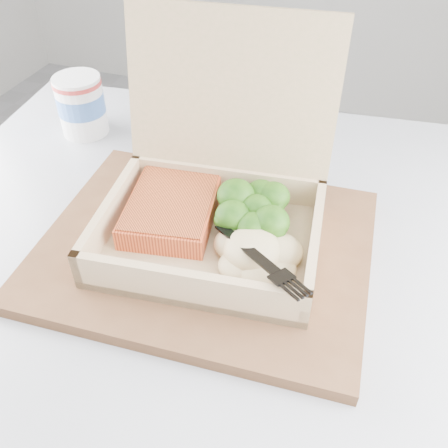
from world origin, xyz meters
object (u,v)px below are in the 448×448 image
(cafe_table, at_px, (190,336))
(paper_cup, at_px, (81,104))
(serving_tray, at_px, (205,247))
(takeout_container, at_px, (217,187))

(cafe_table, bearing_deg, paper_cup, 142.72)
(cafe_table, distance_m, paper_cup, 0.39)
(serving_tray, bearing_deg, paper_cup, 145.50)
(cafe_table, height_order, paper_cup, paper_cup)
(serving_tray, distance_m, paper_cup, 0.34)
(cafe_table, xyz_separation_m, takeout_container, (0.03, 0.03, 0.25))
(paper_cup, bearing_deg, takeout_container, -29.12)
(takeout_container, relative_size, paper_cup, 2.93)
(cafe_table, relative_size, paper_cup, 8.90)
(takeout_container, bearing_deg, cafe_table, -140.83)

